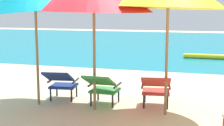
{
  "coord_description": "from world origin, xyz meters",
  "views": [
    {
      "loc": [
        1.89,
        -6.05,
        1.85
      ],
      "look_at": [
        0.0,
        0.44,
        0.75
      ],
      "focal_mm": 52.51,
      "sensor_mm": 36.0,
      "label": 1
    }
  ],
  "objects": [
    {
      "name": "lounge_chair_left",
      "position": [
        -0.92,
        -0.1,
        0.4
      ],
      "size": [
        0.66,
        0.94,
        0.68
      ],
      "color": "navy",
      "rests_on": "ground_plane"
    },
    {
      "name": "lounge_chair_center",
      "position": [
        -0.0,
        -0.22,
        0.4
      ],
      "size": [
        0.56,
        0.88,
        0.68
      ],
      "color": "#338E3D",
      "rests_on": "ground_plane"
    },
    {
      "name": "ocean_band",
      "position": [
        0.0,
        12.73,
        0.0
      ],
      "size": [
        40.0,
        18.0,
        0.01
      ],
      "primitive_type": "cube",
      "color": "teal",
      "rests_on": "ground_plane"
    },
    {
      "name": "swim_buoy",
      "position": [
        1.84,
        6.84,
        0.1
      ],
      "size": [
        1.6,
        0.18,
        0.18
      ],
      "primitive_type": "cylinder",
      "rotation": [
        0.0,
        1.57,
        0.0
      ],
      "color": "yellow",
      "rests_on": "ocean_band"
    },
    {
      "name": "ground_plane",
      "position": [
        0.0,
        4.0,
        0.0
      ],
      "size": [
        40.0,
        40.0,
        0.0
      ],
      "primitive_type": "plane",
      "color": "beige"
    },
    {
      "name": "lounge_chair_right",
      "position": [
        1.0,
        -0.05,
        0.4
      ],
      "size": [
        0.65,
        0.94,
        0.68
      ],
      "color": "red",
      "rests_on": "ground_plane"
    }
  ]
}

